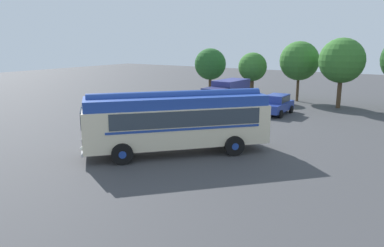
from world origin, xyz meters
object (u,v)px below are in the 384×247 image
(vintage_bus, at_px, (177,120))
(box_van, at_px, (227,93))
(car_mid_left, at_px, (277,104))
(car_near_left, at_px, (243,102))

(vintage_bus, relative_size, box_van, 1.57)
(vintage_bus, xyz_separation_m, box_van, (-4.78, 14.64, -0.53))
(car_mid_left, distance_m, box_van, 5.30)
(car_mid_left, bearing_deg, vintage_bus, -91.81)
(vintage_bus, distance_m, car_mid_left, 13.86)
(car_near_left, height_order, box_van, box_van)
(car_near_left, relative_size, car_mid_left, 1.04)
(car_near_left, xyz_separation_m, car_mid_left, (3.00, 0.23, 0.00))
(car_mid_left, bearing_deg, box_van, 170.97)
(vintage_bus, distance_m, box_van, 15.41)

